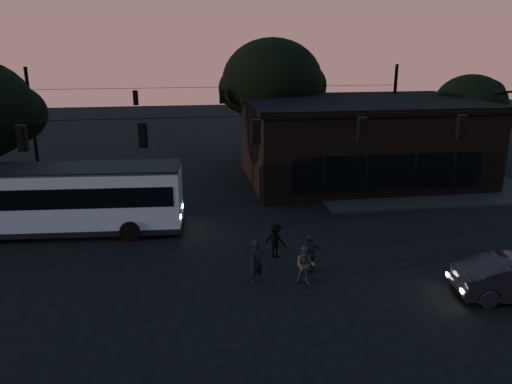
{
  "coord_description": "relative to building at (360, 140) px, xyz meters",
  "views": [
    {
      "loc": [
        -3.06,
        -15.87,
        9.05
      ],
      "look_at": [
        0.0,
        4.0,
        3.0
      ],
      "focal_mm": 35.0,
      "sensor_mm": 36.0,
      "label": 1
    }
  ],
  "objects": [
    {
      "name": "ground",
      "position": [
        -9.0,
        -15.97,
        -2.71
      ],
      "size": [
        120.0,
        120.0,
        0.0
      ],
      "primitive_type": "plane",
      "color": "black",
      "rests_on": "ground"
    },
    {
      "name": "sidewalk_far_right",
      "position": [
        3.0,
        -1.97,
        -2.63
      ],
      "size": [
        14.0,
        10.0,
        0.15
      ],
      "primitive_type": "cube",
      "color": "black",
      "rests_on": "ground"
    },
    {
      "name": "building",
      "position": [
        0.0,
        0.0,
        0.0
      ],
      "size": [
        15.4,
        10.41,
        5.4
      ],
      "color": "black",
      "rests_on": "ground"
    },
    {
      "name": "tree_behind",
      "position": [
        -5.0,
        6.03,
        3.48
      ],
      "size": [
        7.6,
        7.6,
        9.43
      ],
      "color": "black",
      "rests_on": "ground"
    },
    {
      "name": "tree_right",
      "position": [
        9.0,
        2.03,
        1.93
      ],
      "size": [
        5.2,
        5.2,
        6.86
      ],
      "color": "black",
      "rests_on": "ground"
    },
    {
      "name": "signal_rig_near",
      "position": [
        -9.0,
        -11.97,
        1.74
      ],
      "size": [
        26.24,
        0.3,
        7.5
      ],
      "color": "black",
      "rests_on": "ground"
    },
    {
      "name": "signal_rig_far",
      "position": [
        -9.0,
        4.03,
        1.5
      ],
      "size": [
        26.24,
        0.3,
        7.5
      ],
      "color": "black",
      "rests_on": "ground"
    },
    {
      "name": "bus",
      "position": [
        -18.02,
        -7.57,
        -0.84
      ],
      "size": [
        12.01,
        3.57,
        3.34
      ],
      "rotation": [
        0.0,
        0.0,
        -0.07
      ],
      "color": "#96A9BF",
      "rests_on": "ground"
    },
    {
      "name": "pedestrian_a",
      "position": [
        -9.31,
        -14.29,
        -1.83
      ],
      "size": [
        0.76,
        0.68,
        1.76
      ],
      "primitive_type": "imported",
      "rotation": [
        0.0,
        0.0,
        0.51
      ],
      "color": "black",
      "rests_on": "ground"
    },
    {
      "name": "pedestrian_b",
      "position": [
        -7.5,
        -14.71,
        -1.92
      ],
      "size": [
        0.91,
        0.8,
        1.57
      ],
      "primitive_type": "imported",
      "rotation": [
        0.0,
        0.0,
        -0.31
      ],
      "color": "#353631",
      "rests_on": "ground"
    },
    {
      "name": "pedestrian_c",
      "position": [
        -7.08,
        -13.86,
        -1.85
      ],
      "size": [
        1.04,
        0.5,
        1.71
      ],
      "primitive_type": "imported",
      "rotation": [
        0.0,
        0.0,
        3.23
      ],
      "color": "black",
      "rests_on": "ground"
    },
    {
      "name": "pedestrian_d",
      "position": [
        -8.15,
        -12.01,
        -1.94
      ],
      "size": [
        1.14,
        1.05,
        1.54
      ],
      "primitive_type": "imported",
      "rotation": [
        0.0,
        0.0,
        2.51
      ],
      "color": "black",
      "rests_on": "ground"
    }
  ]
}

